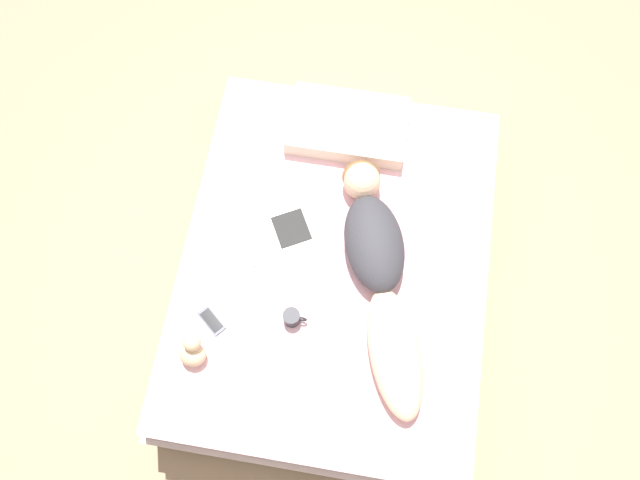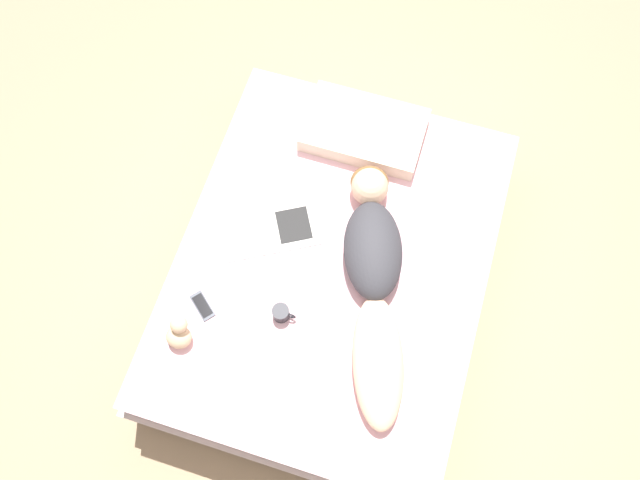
# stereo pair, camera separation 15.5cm
# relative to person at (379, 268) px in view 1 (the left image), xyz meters

# --- Properties ---
(ground_plane) EXTENTS (12.00, 12.00, 0.00)m
(ground_plane) POSITION_rel_person_xyz_m (-0.23, 0.04, -0.67)
(ground_plane) COLOR #9E8466
(bed) EXTENTS (1.65, 2.10, 0.57)m
(bed) POSITION_rel_person_xyz_m (-0.23, 0.04, -0.38)
(bed) COLOR beige
(bed) RESTS_ON ground_plane
(person) EXTENTS (0.64, 1.36, 0.21)m
(person) POSITION_rel_person_xyz_m (0.00, 0.00, 0.00)
(person) COLOR #DBB28E
(person) RESTS_ON bed
(open_magazine) EXTENTS (0.59, 0.49, 0.01)m
(open_magazine) POSITION_rel_person_xyz_m (-0.59, 0.11, -0.09)
(open_magazine) COLOR silver
(open_magazine) RESTS_ON bed
(coffee_mug) EXTENTS (0.12, 0.09, 0.09)m
(coffee_mug) POSITION_rel_person_xyz_m (-0.39, -0.31, -0.05)
(coffee_mug) COLOR #232328
(coffee_mug) RESTS_ON bed
(cell_phone) EXTENTS (0.16, 0.15, 0.01)m
(cell_phone) POSITION_rel_person_xyz_m (-0.79, -0.39, -0.09)
(cell_phone) COLOR #333842
(cell_phone) RESTS_ON bed
(plush_toy) EXTENTS (0.13, 0.15, 0.18)m
(plush_toy) POSITION_rel_person_xyz_m (-0.83, -0.56, -0.02)
(plush_toy) COLOR #D1B289
(plush_toy) RESTS_ON bed
(pillow) EXTENTS (0.65, 0.41, 0.11)m
(pillow) POSITION_rel_person_xyz_m (-0.28, 0.81, -0.04)
(pillow) COLOR beige
(pillow) RESTS_ON bed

